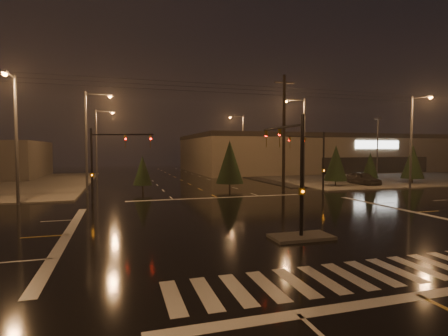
{
  "coord_description": "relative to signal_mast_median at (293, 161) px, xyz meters",
  "views": [
    {
      "loc": [
        -8.44,
        -18.97,
        4.31
      ],
      "look_at": [
        -1.24,
        4.89,
        3.0
      ],
      "focal_mm": 28.0,
      "sensor_mm": 36.0,
      "label": 1
    }
  ],
  "objects": [
    {
      "name": "signal_mast_median",
      "position": [
        0.0,
        0.0,
        0.0
      ],
      "size": [
        0.25,
        4.59,
        6.0
      ],
      "color": "black",
      "rests_on": "ground"
    },
    {
      "name": "car_parked",
      "position": [
        20.03,
        19.69,
        -2.94
      ],
      "size": [
        1.97,
        4.78,
        1.62
      ],
      "primitive_type": "imported",
      "rotation": [
        0.0,
        0.0,
        0.01
      ],
      "color": "black",
      "rests_on": "ground"
    },
    {
      "name": "conifer_1",
      "position": [
        21.07,
        19.82,
        -1.43
      ],
      "size": [
        2.08,
        2.08,
        3.95
      ],
      "color": "black",
      "rests_on": "ground"
    },
    {
      "name": "conifer_0",
      "position": [
        15.81,
        19.27,
        -0.99
      ],
      "size": [
        2.64,
        2.64,
        4.82
      ],
      "color": "black",
      "rests_on": "ground"
    },
    {
      "name": "signal_mast_nw",
      "position": [
        -9.5,
        13.21,
        0.04
      ],
      "size": [
        4.84,
        1.86,
        6.0
      ],
      "color": "black",
      "rests_on": "ground"
    },
    {
      "name": "streetlight_2",
      "position": [
        -11.18,
        37.07,
        2.05
      ],
      "size": [
        2.77,
        0.32,
        10.0
      ],
      "color": "#38383A",
      "rests_on": "ground"
    },
    {
      "name": "streetlight_3",
      "position": [
        11.18,
        19.07,
        2.05
      ],
      "size": [
        2.77,
        0.32,
        10.0
      ],
      "color": "#38383A",
      "rests_on": "ground"
    },
    {
      "name": "streetlight_5",
      "position": [
        -16.0,
        14.26,
        2.05
      ],
      "size": [
        0.32,
        2.77,
        10.0
      ],
      "color": "#38383A",
      "rests_on": "ground"
    },
    {
      "name": "stop_bar_near",
      "position": [
        -0.0,
        -7.93,
        -3.75
      ],
      "size": [
        16.0,
        0.5,
        0.01
      ],
      "primitive_type": "cube",
      "color": "beige",
      "rests_on": "ground"
    },
    {
      "name": "streetlight_4",
      "position": [
        11.18,
        39.07,
        2.05
      ],
      "size": [
        2.77,
        0.32,
        10.0
      ],
      "color": "#38383A",
      "rests_on": "ground"
    },
    {
      "name": "crosswalk",
      "position": [
        -0.0,
        -5.93,
        -3.75
      ],
      "size": [
        15.0,
        2.6,
        0.01
      ],
      "primitive_type": "cube",
      "color": "beige",
      "rests_on": "ground"
    },
    {
      "name": "parking_lot",
      "position": [
        35.0,
        31.07,
        -3.71
      ],
      "size": [
        50.0,
        24.0,
        0.08
      ],
      "primitive_type": "cube",
      "color": "black",
      "rests_on": "ground"
    },
    {
      "name": "streetlight_1",
      "position": [
        -11.18,
        21.07,
        2.05
      ],
      "size": [
        2.77,
        0.32,
        10.0
      ],
      "color": "#38383A",
      "rests_on": "ground"
    },
    {
      "name": "stop_bar_far",
      "position": [
        -0.0,
        14.07,
        -3.75
      ],
      "size": [
        16.0,
        0.5,
        0.01
      ],
      "primitive_type": "cube",
      "color": "beige",
      "rests_on": "ground"
    },
    {
      "name": "sidewalk_ne",
      "position": [
        30.0,
        33.07,
        -3.69
      ],
      "size": [
        36.0,
        36.0,
        0.12
      ],
      "primitive_type": "cube",
      "color": "#4D4B45",
      "rests_on": "ground"
    },
    {
      "name": "conifer_2",
      "position": [
        27.04,
        19.3,
        -0.94
      ],
      "size": [
        2.71,
        2.71,
        4.93
      ],
      "color": "black",
      "rests_on": "ground"
    },
    {
      "name": "conifer_3",
      "position": [
        -6.15,
        20.32,
        -1.55
      ],
      "size": [
        1.92,
        1.92,
        3.7
      ],
      "color": "black",
      "rests_on": "ground"
    },
    {
      "name": "conifer_4",
      "position": [
        2.97,
        19.78,
        -0.74
      ],
      "size": [
        2.96,
        2.96,
        5.32
      ],
      "color": "black",
      "rests_on": "ground"
    },
    {
      "name": "signal_mast_ne",
      "position": [
        9.5,
        13.21,
        0.04
      ],
      "size": [
        4.84,
        1.86,
        6.0
      ],
      "color": "black",
      "rests_on": "ground"
    },
    {
      "name": "retail_building",
      "position": [
        35.0,
        49.06,
        0.09
      ],
      "size": [
        60.2,
        28.3,
        7.2
      ],
      "color": "#746B53",
      "rests_on": "ground"
    },
    {
      "name": "median_island",
      "position": [
        -0.0,
        -0.93,
        -3.68
      ],
      "size": [
        3.0,
        1.6,
        0.15
      ],
      "primitive_type": "cube",
      "color": "#4D4B45",
      "rests_on": "ground"
    },
    {
      "name": "ground",
      "position": [
        -0.0,
        3.07,
        -3.75
      ],
      "size": [
        140.0,
        140.0,
        0.0
      ],
      "primitive_type": "plane",
      "color": "black",
      "rests_on": "ground"
    },
    {
      "name": "streetlight_6",
      "position": [
        22.0,
        14.26,
        2.05
      ],
      "size": [
        0.32,
        2.77,
        10.0
      ],
      "color": "#38383A",
      "rests_on": "ground"
    },
    {
      "name": "utility_pole_1",
      "position": [
        8.0,
        17.07,
        2.38
      ],
      "size": [
        2.2,
        0.32,
        12.0
      ],
      "color": "black",
      "rests_on": "ground"
    }
  ]
}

